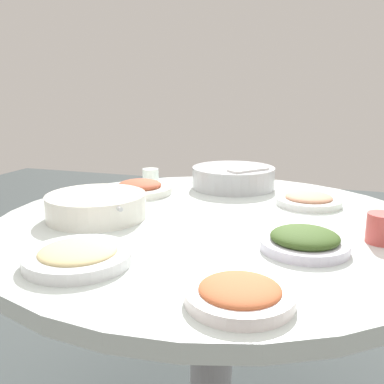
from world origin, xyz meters
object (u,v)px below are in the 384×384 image
(round_dining_table, at_px, (212,260))
(dish_noodles, at_px, (78,255))
(dish_shrimp, at_px, (309,200))
(dish_stirfry, at_px, (140,188))
(soup_bowl, at_px, (97,207))
(dish_tofu_braise, at_px, (240,293))
(tea_cup_far, at_px, (151,175))
(tea_cup_near, at_px, (382,228))
(rice_bowl, at_px, (233,177))
(dish_greens, at_px, (305,241))

(round_dining_table, relative_size, dish_noodles, 5.40)
(dish_shrimp, height_order, dish_noodles, dish_noodles)
(dish_stirfry, bearing_deg, soup_bowl, 2.14)
(dish_tofu_braise, xyz_separation_m, tea_cup_far, (-0.89, -0.56, 0.01))
(soup_bowl, distance_m, dish_shrimp, 0.67)
(soup_bowl, xyz_separation_m, tea_cup_near, (-0.03, 0.76, 0.00))
(soup_bowl, xyz_separation_m, dish_noodles, (0.31, 0.14, -0.02))
(rice_bowl, distance_m, tea_cup_far, 0.35)
(dish_stirfry, distance_m, tea_cup_near, 0.82)
(dish_shrimp, height_order, tea_cup_far, tea_cup_far)
(round_dining_table, relative_size, tea_cup_far, 18.95)
(soup_bowl, relative_size, dish_greens, 1.40)
(round_dining_table, height_order, dish_greens, dish_greens)
(round_dining_table, xyz_separation_m, dish_shrimp, (-0.25, 0.25, 0.15))
(dish_stirfry, distance_m, dish_noodles, 0.64)
(soup_bowl, xyz_separation_m, dish_tofu_braise, (0.37, 0.50, -0.02))
(dish_noodles, bearing_deg, tea_cup_near, 118.61)
(rice_bowl, bearing_deg, round_dining_table, 4.88)
(dish_shrimp, bearing_deg, dish_greens, 2.05)
(round_dining_table, distance_m, tea_cup_near, 0.47)
(soup_bowl, distance_m, dish_greens, 0.59)
(rice_bowl, relative_size, dish_tofu_braise, 1.61)
(rice_bowl, distance_m, dish_shrimp, 0.33)
(dish_noodles, bearing_deg, tea_cup_far, -166.55)
(dish_noodles, xyz_separation_m, tea_cup_far, (-0.83, -0.20, 0.01))
(dish_greens, distance_m, tea_cup_far, 0.88)
(dish_greens, relative_size, dish_noodles, 0.89)
(soup_bowl, xyz_separation_m, tea_cup_far, (-0.52, -0.06, -0.01))
(round_dining_table, xyz_separation_m, soup_bowl, (0.10, -0.32, 0.16))
(dish_shrimp, relative_size, tea_cup_near, 2.81)
(dish_tofu_braise, relative_size, tea_cup_near, 2.62)
(dish_stirfry, relative_size, tea_cup_far, 3.56)
(rice_bowl, xyz_separation_m, tea_cup_far, (-0.01, -0.35, -0.02))
(dish_stirfry, height_order, dish_greens, dish_greens)
(dish_stirfry, relative_size, tea_cup_near, 3.16)
(soup_bowl, bearing_deg, dish_noodles, 24.19)
(soup_bowl, bearing_deg, round_dining_table, 106.48)
(dish_tofu_braise, bearing_deg, dish_stirfry, -143.06)
(round_dining_table, distance_m, dish_greens, 0.35)
(rice_bowl, bearing_deg, soup_bowl, -29.37)
(round_dining_table, relative_size, tea_cup_near, 16.83)
(soup_bowl, distance_m, tea_cup_near, 0.76)
(dish_stirfry, xyz_separation_m, dish_noodles, (0.62, 0.15, -0.00))
(dish_stirfry, xyz_separation_m, dish_tofu_braise, (0.68, 0.51, -0.00))
(dish_stirfry, xyz_separation_m, tea_cup_near, (0.28, 0.77, 0.02))
(round_dining_table, height_order, dish_shrimp, dish_shrimp)
(soup_bowl, bearing_deg, rice_bowl, 150.63)
(dish_tofu_braise, bearing_deg, soup_bowl, -126.24)
(rice_bowl, relative_size, dish_shrimp, 1.50)
(dish_greens, bearing_deg, round_dining_table, -122.27)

